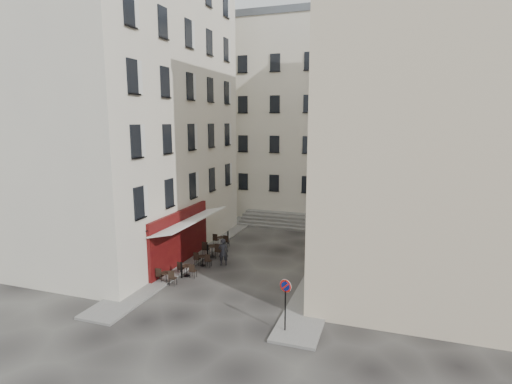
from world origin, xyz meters
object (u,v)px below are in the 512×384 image
at_px(bistro_table_a, 167,277).
at_px(bistro_table_b, 187,270).
at_px(no_parking_sign, 285,296).
at_px(pedestrian, 223,252).

height_order(bistro_table_a, bistro_table_b, bistro_table_a).
bearing_deg(no_parking_sign, bistro_table_a, 177.30).
xyz_separation_m(bistro_table_a, pedestrian, (1.80, 3.83, 0.42)).
bearing_deg(bistro_table_b, bistro_table_a, -111.47).
xyz_separation_m(no_parking_sign, bistro_table_a, (-7.60, 2.93, -1.27)).
bearing_deg(bistro_table_a, bistro_table_b, 68.53).
bearing_deg(bistro_table_a, pedestrian, 64.79).
distance_m(no_parking_sign, pedestrian, 8.95).
relative_size(bistro_table_b, pedestrian, 0.69).
distance_m(bistro_table_b, pedestrian, 2.79).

